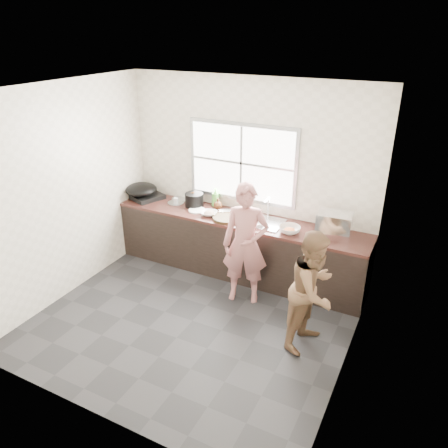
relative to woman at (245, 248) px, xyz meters
The scene contains 30 objects.
floor 1.10m from the woman, 115.74° to the right, with size 3.60×3.20×0.01m, color #262629.
ceiling 2.13m from the woman, 115.74° to the right, with size 3.60×3.20×0.01m, color silver.
wall_back 1.12m from the woman, 112.28° to the left, with size 3.60×0.01×2.70m, color silver.
wall_left 2.36m from the woman, 161.16° to the right, with size 0.01×3.20×2.70m, color beige.
wall_right 1.74m from the woman, 26.96° to the right, with size 0.01×3.20×2.70m, color beige.
wall_front 2.45m from the woman, 98.63° to the right, with size 3.60×0.01×2.70m, color beige.
cabinet 0.73m from the woman, 122.76° to the left, with size 3.60×0.62×0.82m, color black.
countertop 0.67m from the woman, 122.76° to the left, with size 3.60×0.64×0.04m, color #3C1E18.
sink 0.57m from the woman, 90.57° to the left, with size 0.55×0.45×0.02m, color silver.
faucet 0.80m from the woman, 90.42° to the left, with size 0.02×0.02×0.30m, color silver.
window_frame 1.26m from the woman, 118.12° to the left, with size 1.60×0.05×1.10m, color #9EA0A5.
window_glazing 1.25m from the woman, 118.83° to the left, with size 1.50×0.01×1.00m, color white.
woman is the anchor object (origin of this frame).
person_side 1.12m from the woman, 24.89° to the right, with size 0.67×0.52×1.38m, color brown.
cutting_board 0.67m from the woman, 137.86° to the left, with size 0.38×0.38×0.04m, color #2F2412.
cleaver 0.86m from the woman, 133.72° to the left, with size 0.20×0.10×0.01m, color silver.
bowl_mince 0.89m from the woman, 149.43° to the left, with size 0.22×0.22×0.06m, color white.
bowl_crabs 0.62m from the woman, 45.12° to the left, with size 0.22×0.22×0.07m, color silver.
bowl_held 0.46m from the woman, 93.22° to the left, with size 0.22×0.22×0.07m, color silver.
black_pot 1.31m from the woman, 149.83° to the left, with size 0.27×0.27×0.19m, color black.
plate_food 1.12m from the woman, 153.01° to the left, with size 0.24×0.24×0.02m, color white.
bottle_green 1.18m from the woman, 136.99° to the left, with size 0.11×0.11×0.28m, color green.
bottle_brown_tall 1.33m from the woman, 149.83° to the left, with size 0.09×0.09×0.19m, color #462611.
bottle_brown_short 1.06m from the woman, 136.98° to the left, with size 0.12×0.12×0.15m, color #482712.
glass_jar 1.52m from the woman, 157.33° to the left, with size 0.07×0.07×0.10m, color silver.
burner 2.02m from the woman, 163.10° to the left, with size 0.43×0.43×0.07m, color black.
wok 2.07m from the woman, 164.78° to the left, with size 0.47×0.47×0.18m, color black.
dish_rack 1.13m from the woman, 30.94° to the left, with size 0.42×0.29×0.32m, color silver.
pot_lid_left 1.55m from the woman, 156.47° to the left, with size 0.24×0.24×0.01m, color #A3A6AA.
pot_lid_right 1.64m from the woman, 151.40° to the left, with size 0.27×0.27×0.01m, color #AEB0B5.
Camera 1 is at (2.30, -3.68, 3.28)m, focal length 35.00 mm.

